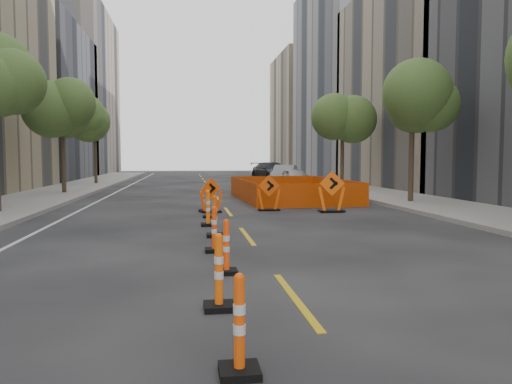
{
  "coord_description": "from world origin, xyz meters",
  "views": [
    {
      "loc": [
        -1.6,
        -9.18,
        2.12
      ],
      "look_at": [
        0.42,
        5.24,
        1.1
      ],
      "focal_mm": 35.0,
      "sensor_mm": 36.0,
      "label": 1
    }
  ],
  "objects": [
    {
      "name": "channelizer_3",
      "position": [
        -0.99,
        1.88,
        0.52
      ],
      "size": [
        0.41,
        0.41,
        1.03
      ],
      "primitive_type": null,
      "color": "#F03F0A",
      "rests_on": "ground"
    },
    {
      "name": "bld_right_d",
      "position": [
        17.0,
        40.2,
        10.0
      ],
      "size": [
        12.0,
        18.0,
        20.0
      ],
      "primitive_type": "cube",
      "color": "gray",
      "rests_on": "ground"
    },
    {
      "name": "chevron_sign_center",
      "position": [
        1.64,
        10.21,
        0.71
      ],
      "size": [
        0.99,
        0.64,
        1.42
      ],
      "primitive_type": null,
      "rotation": [
        0.0,
        0.0,
        0.08
      ],
      "color": "#DD4809",
      "rests_on": "ground"
    },
    {
      "name": "parked_car_far",
      "position": [
        6.05,
        35.07,
        0.83
      ],
      "size": [
        3.56,
        6.12,
        1.67
      ],
      "primitive_type": "imported",
      "rotation": [
        0.0,
        0.0,
        0.23
      ],
      "color": "black",
      "rests_on": "ground"
    },
    {
      "name": "chevron_sign_right",
      "position": [
        3.94,
        9.33,
        0.8
      ],
      "size": [
        1.19,
        0.89,
        1.6
      ],
      "primitive_type": null,
      "rotation": [
        0.0,
        0.0,
        -0.26
      ],
      "color": "#F9590A",
      "rests_on": "ground"
    },
    {
      "name": "channelizer_2",
      "position": [
        -0.89,
        -0.24,
        0.5
      ],
      "size": [
        0.39,
        0.39,
        1.0
      ],
      "primitive_type": null,
      "color": "#FE420A",
      "rests_on": "ground"
    },
    {
      "name": "tree_l_c",
      "position": [
        -8.4,
        20.0,
        4.53
      ],
      "size": [
        2.8,
        2.8,
        5.95
      ],
      "color": "#382B1E",
      "rests_on": "ground"
    },
    {
      "name": "ground_plane",
      "position": [
        0.0,
        0.0,
        0.0
      ],
      "size": [
        140.0,
        140.0,
        0.0
      ],
      "primitive_type": "plane",
      "color": "black"
    },
    {
      "name": "sidewalk_left",
      "position": [
        -9.0,
        12.0,
        0.07
      ],
      "size": [
        4.0,
        90.0,
        0.15
      ],
      "primitive_type": "cube",
      "color": "gray",
      "rests_on": "ground"
    },
    {
      "name": "channelizer_5",
      "position": [
        -0.94,
        6.12,
        0.56
      ],
      "size": [
        0.44,
        0.44,
        1.12
      ],
      "primitive_type": null,
      "color": "#FC650A",
      "rests_on": "ground"
    },
    {
      "name": "channelizer_0",
      "position": [
        -1.1,
        -4.48,
        0.5
      ],
      "size": [
        0.4,
        0.4,
        1.01
      ],
      "primitive_type": null,
      "color": "#E54809",
      "rests_on": "ground"
    },
    {
      "name": "channelizer_6",
      "position": [
        -0.84,
        8.24,
        0.49
      ],
      "size": [
        0.39,
        0.39,
        0.98
      ],
      "primitive_type": null,
      "color": "#FF490A",
      "rests_on": "ground"
    },
    {
      "name": "bld_left_d",
      "position": [
        -17.0,
        39.2,
        7.0
      ],
      "size": [
        12.0,
        16.0,
        14.0
      ],
      "primitive_type": "cube",
      "color": "#4C4C51",
      "rests_on": "ground"
    },
    {
      "name": "safety_fence",
      "position": [
        3.53,
        15.17,
        0.51
      ],
      "size": [
        5.13,
        8.4,
        1.03
      ],
      "primitive_type": null,
      "rotation": [
        0.0,
        0.0,
        0.04
      ],
      "color": "#E85E0C",
      "rests_on": "ground"
    },
    {
      "name": "bld_left_e",
      "position": [
        -17.0,
        55.6,
        10.0
      ],
      "size": [
        12.0,
        20.0,
        20.0
      ],
      "primitive_type": "cube",
      "color": "gray",
      "rests_on": "ground"
    },
    {
      "name": "parked_car_near",
      "position": [
        5.82,
        24.39,
        0.68
      ],
      "size": [
        1.86,
        4.1,
        1.37
      ],
      "primitive_type": "imported",
      "rotation": [
        0.0,
        0.0,
        0.06
      ],
      "color": "#AFAFB1",
      "rests_on": "ground"
    },
    {
      "name": "channelizer_7",
      "position": [
        -0.95,
        10.36,
        0.47
      ],
      "size": [
        0.37,
        0.37,
        0.93
      ],
      "primitive_type": null,
      "color": "#F6420A",
      "rests_on": "ground"
    },
    {
      "name": "bld_right_c",
      "position": [
        17.0,
        23.8,
        7.0
      ],
      "size": [
        12.0,
        16.0,
        14.0
      ],
      "primitive_type": "cube",
      "color": "gray",
      "rests_on": "ground"
    },
    {
      "name": "bld_right_e",
      "position": [
        17.0,
        58.6,
        8.0
      ],
      "size": [
        12.0,
        14.0,
        16.0
      ],
      "primitive_type": "cube",
      "color": "tan",
      "rests_on": "ground"
    },
    {
      "name": "channelizer_4",
      "position": [
        -0.86,
        4.0,
        0.55
      ],
      "size": [
        0.44,
        0.44,
        1.11
      ],
      "primitive_type": null,
      "color": "#DE4A09",
      "rests_on": "ground"
    },
    {
      "name": "chevron_sign_left",
      "position": [
        -0.66,
        9.89,
        0.67
      ],
      "size": [
        1.03,
        0.86,
        1.34
      ],
      "primitive_type": null,
      "rotation": [
        0.0,
        0.0,
        0.43
      ],
      "color": "#E54909",
      "rests_on": "ground"
    },
    {
      "name": "tree_l_d",
      "position": [
        -8.4,
        30.0,
        4.53
      ],
      "size": [
        2.8,
        2.8,
        5.95
      ],
      "color": "#382B1E",
      "rests_on": "ground"
    },
    {
      "name": "tree_r_b",
      "position": [
        8.4,
        12.0,
        4.53
      ],
      "size": [
        2.8,
        2.8,
        5.95
      ],
      "color": "#382B1E",
      "rests_on": "ground"
    },
    {
      "name": "channelizer_1",
      "position": [
        -1.16,
        -2.36,
        0.54
      ],
      "size": [
        0.42,
        0.42,
        1.07
      ],
      "primitive_type": null,
      "color": "#ED5609",
      "rests_on": "ground"
    },
    {
      "name": "sidewalk_right",
      "position": [
        9.0,
        12.0,
        0.07
      ],
      "size": [
        4.0,
        90.0,
        0.15
      ],
      "primitive_type": "cube",
      "color": "gray",
      "rests_on": "ground"
    },
    {
      "name": "tree_r_c",
      "position": [
        8.4,
        22.0,
        4.53
      ],
      "size": [
        2.8,
        2.8,
        5.95
      ],
      "color": "#382B1E",
      "rests_on": "ground"
    },
    {
      "name": "parked_car_mid",
      "position": [
        6.07,
        29.29,
        0.76
      ],
      "size": [
        3.06,
        4.88,
        1.52
      ],
      "primitive_type": "imported",
      "rotation": [
        0.0,
        0.0,
        -0.34
      ],
      "color": "gray",
      "rests_on": "ground"
    }
  ]
}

